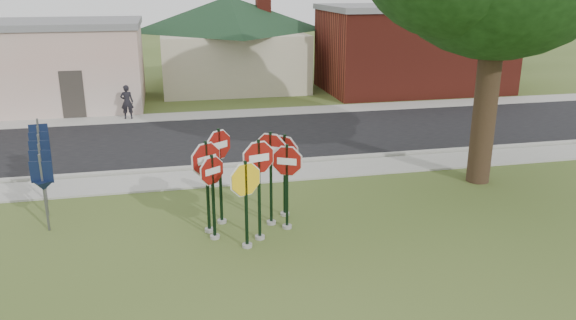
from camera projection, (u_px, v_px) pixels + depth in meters
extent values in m
plane|color=#3F531F|center=(262.00, 255.00, 12.86)|extent=(120.00, 120.00, 0.00)
cube|color=#999991|center=(232.00, 176.00, 17.96)|extent=(60.00, 1.60, 0.06)
cube|color=black|center=(218.00, 140.00, 22.15)|extent=(60.00, 7.00, 0.04)
cube|color=#999991|center=(209.00, 115.00, 26.15)|extent=(60.00, 1.60, 0.06)
cube|color=#999991|center=(228.00, 166.00, 18.88)|extent=(60.00, 0.20, 0.14)
cylinder|color=gray|center=(260.00, 237.00, 13.68)|extent=(0.24, 0.24, 0.08)
cube|color=black|center=(259.00, 191.00, 13.31)|extent=(0.07, 0.06, 2.51)
cylinder|color=white|center=(259.00, 158.00, 13.06)|extent=(1.07, 0.30, 1.10)
cylinder|color=maroon|center=(259.00, 158.00, 13.06)|extent=(0.99, 0.29, 1.02)
cube|color=white|center=(259.00, 158.00, 13.06)|extent=(0.49, 0.14, 0.18)
cylinder|color=gray|center=(247.00, 245.00, 13.25)|extent=(0.24, 0.24, 0.08)
cube|color=black|center=(246.00, 205.00, 12.94)|extent=(0.08, 0.07, 2.14)
cylinder|color=white|center=(246.00, 180.00, 12.75)|extent=(1.03, 0.47, 1.12)
cylinder|color=yellow|center=(246.00, 180.00, 12.75)|extent=(0.95, 0.44, 1.04)
cylinder|color=gray|center=(215.00, 237.00, 13.70)|extent=(0.24, 0.24, 0.08)
cube|color=black|center=(213.00, 198.00, 13.39)|extent=(0.08, 0.08, 2.14)
cylinder|color=white|center=(212.00, 171.00, 13.19)|extent=(0.80, 0.56, 0.97)
cylinder|color=maroon|center=(212.00, 171.00, 13.19)|extent=(0.75, 0.53, 0.90)
cube|color=white|center=(212.00, 171.00, 13.19)|extent=(0.37, 0.26, 0.15)
cylinder|color=gray|center=(287.00, 226.00, 14.27)|extent=(0.24, 0.24, 0.08)
cube|color=black|center=(287.00, 187.00, 13.95)|extent=(0.08, 0.07, 2.22)
cylinder|color=white|center=(287.00, 161.00, 13.74)|extent=(0.96, 0.50, 1.07)
cylinder|color=maroon|center=(287.00, 161.00, 13.74)|extent=(0.89, 0.46, 0.99)
cube|color=white|center=(287.00, 161.00, 13.74)|extent=(0.44, 0.23, 0.17)
cylinder|color=gray|center=(271.00, 222.00, 14.51)|extent=(0.24, 0.24, 0.08)
cube|color=black|center=(271.00, 179.00, 14.15)|extent=(0.08, 0.07, 2.47)
cylinder|color=white|center=(271.00, 150.00, 13.92)|extent=(0.99, 0.64, 1.17)
cylinder|color=maroon|center=(271.00, 150.00, 13.92)|extent=(0.92, 0.59, 1.08)
cube|color=white|center=(271.00, 150.00, 13.92)|extent=(0.46, 0.30, 0.19)
cylinder|color=gray|center=(222.00, 221.00, 14.59)|extent=(0.24, 0.24, 0.08)
cube|color=black|center=(220.00, 177.00, 14.21)|extent=(0.08, 0.08, 2.53)
cylinder|color=white|center=(219.00, 145.00, 13.96)|extent=(0.87, 0.63, 1.06)
cylinder|color=maroon|center=(219.00, 145.00, 13.96)|extent=(0.81, 0.59, 0.99)
cube|color=white|center=(219.00, 145.00, 13.96)|extent=(0.40, 0.29, 0.17)
cylinder|color=gray|center=(285.00, 214.00, 15.06)|extent=(0.24, 0.24, 0.08)
cube|color=black|center=(285.00, 176.00, 14.72)|extent=(0.08, 0.08, 2.25)
cylinder|color=white|center=(285.00, 152.00, 14.52)|extent=(0.77, 0.90, 1.17)
cylinder|color=maroon|center=(285.00, 152.00, 14.52)|extent=(0.72, 0.83, 1.08)
cube|color=white|center=(285.00, 152.00, 14.52)|extent=(0.36, 0.41, 0.19)
cylinder|color=gray|center=(210.00, 230.00, 14.08)|extent=(0.24, 0.24, 0.08)
cube|color=black|center=(208.00, 187.00, 13.73)|extent=(0.08, 0.07, 2.36)
cylinder|color=white|center=(206.00, 159.00, 13.51)|extent=(1.01, 0.63, 1.17)
cylinder|color=maroon|center=(206.00, 159.00, 13.51)|extent=(0.93, 0.59, 1.09)
cube|color=white|center=(206.00, 159.00, 13.51)|extent=(0.46, 0.29, 0.19)
cube|color=#59595E|center=(44.00, 193.00, 13.85)|extent=(0.05, 0.05, 2.00)
cube|color=black|center=(41.00, 172.00, 13.68)|extent=(0.55, 0.13, 0.55)
cone|color=black|center=(43.00, 186.00, 13.79)|extent=(0.65, 0.65, 0.25)
cube|color=#59595E|center=(43.00, 180.00, 14.74)|extent=(0.05, 0.05, 2.00)
cube|color=black|center=(41.00, 161.00, 14.57)|extent=(0.55, 0.09, 0.55)
cone|color=black|center=(42.00, 173.00, 14.68)|extent=(0.62, 0.62, 0.25)
cube|color=#59595E|center=(43.00, 169.00, 15.63)|extent=(0.05, 0.05, 2.00)
cube|color=black|center=(40.00, 150.00, 15.46)|extent=(0.55, 0.05, 0.55)
cone|color=black|center=(42.00, 162.00, 15.57)|extent=(0.58, 0.58, 0.25)
cube|color=#59595E|center=(42.00, 159.00, 16.52)|extent=(0.05, 0.05, 2.00)
cube|color=black|center=(39.00, 141.00, 16.35)|extent=(0.55, 0.05, 0.55)
cone|color=black|center=(41.00, 152.00, 16.46)|extent=(0.58, 0.58, 0.25)
cube|color=#59595E|center=(41.00, 150.00, 17.41)|extent=(0.05, 0.05, 2.00)
cube|color=black|center=(39.00, 133.00, 17.24)|extent=(0.55, 0.09, 0.55)
cone|color=black|center=(40.00, 144.00, 17.34)|extent=(0.62, 0.62, 0.25)
cube|color=beige|center=(14.00, 68.00, 27.14)|extent=(12.00, 6.00, 4.00)
cube|color=slate|center=(8.00, 24.00, 26.51)|extent=(12.20, 6.20, 0.30)
cube|color=#332D28|center=(73.00, 95.00, 25.26)|extent=(1.00, 0.10, 2.20)
cube|color=#B8AF92|center=(231.00, 59.00, 33.24)|extent=(8.00, 8.00, 3.20)
cube|color=maroon|center=(413.00, 50.00, 31.85)|extent=(10.00, 6.00, 4.50)
cube|color=slate|center=(416.00, 7.00, 31.13)|extent=(10.20, 6.20, 0.30)
cube|color=white|center=(402.00, 51.00, 28.59)|extent=(2.00, 0.08, 0.90)
cylinder|color=black|center=(487.00, 89.00, 16.77)|extent=(0.70, 0.70, 5.86)
cylinder|color=black|center=(497.00, 38.00, 40.96)|extent=(0.50, 0.50, 4.00)
imported|color=black|center=(127.00, 102.00, 25.14)|extent=(0.58, 0.40, 1.54)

